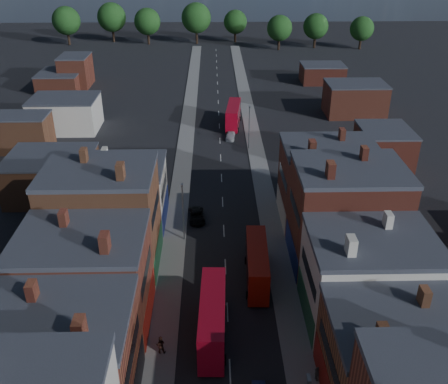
{
  "coord_description": "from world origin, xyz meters",
  "views": [
    {
      "loc": [
        -1.31,
        -24.53,
        35.89
      ],
      "look_at": [
        0.0,
        31.18,
        6.33
      ],
      "focal_mm": 40.0,
      "sensor_mm": 36.0,
      "label": 1
    }
  ],
  "objects_px": {
    "car_3": "(230,136)",
    "bus_2": "(233,115)",
    "ped_1": "(160,345)",
    "ped_3": "(317,374)",
    "bus_1": "(257,264)",
    "bus_0": "(213,318)",
    "car_2": "(197,216)"
  },
  "relations": [
    {
      "from": "bus_0",
      "to": "bus_2",
      "type": "distance_m",
      "value": 59.64
    },
    {
      "from": "ped_1",
      "to": "bus_1",
      "type": "bearing_deg",
      "value": -130.14
    },
    {
      "from": "car_3",
      "to": "ped_3",
      "type": "xyz_separation_m",
      "value": [
        5.65,
        -58.22,
        0.3
      ]
    },
    {
      "from": "bus_2",
      "to": "ped_3",
      "type": "relative_size",
      "value": 6.8
    },
    {
      "from": "bus_0",
      "to": "ped_3",
      "type": "relative_size",
      "value": 6.86
    },
    {
      "from": "bus_2",
      "to": "ped_1",
      "type": "height_order",
      "value": "bus_2"
    },
    {
      "from": "ped_1",
      "to": "ped_3",
      "type": "distance_m",
      "value": 14.66
    },
    {
      "from": "bus_0",
      "to": "bus_2",
      "type": "xyz_separation_m",
      "value": [
        4.4,
        59.48,
        -0.05
      ]
    },
    {
      "from": "bus_1",
      "to": "car_3",
      "type": "distance_m",
      "value": 43.73
    },
    {
      "from": "bus_1",
      "to": "bus_2",
      "type": "relative_size",
      "value": 0.95
    },
    {
      "from": "bus_1",
      "to": "car_3",
      "type": "relative_size",
      "value": 2.45
    },
    {
      "from": "car_3",
      "to": "bus_2",
      "type": "bearing_deg",
      "value": 89.35
    },
    {
      "from": "bus_1",
      "to": "bus_2",
      "type": "distance_m",
      "value": 50.59
    },
    {
      "from": "car_2",
      "to": "ped_3",
      "type": "height_order",
      "value": "ped_3"
    },
    {
      "from": "bus_0",
      "to": "ped_1",
      "type": "height_order",
      "value": "bus_0"
    },
    {
      "from": "car_2",
      "to": "ped_3",
      "type": "xyz_separation_m",
      "value": [
        11.4,
        -28.18,
        0.26
      ]
    },
    {
      "from": "bus_1",
      "to": "ped_3",
      "type": "xyz_separation_m",
      "value": [
        4.19,
        -14.55,
        -1.43
      ]
    },
    {
      "from": "bus_0",
      "to": "bus_1",
      "type": "distance_m",
      "value": 10.23
    },
    {
      "from": "car_2",
      "to": "car_3",
      "type": "relative_size",
      "value": 1.12
    },
    {
      "from": "bus_2",
      "to": "ped_1",
      "type": "xyz_separation_m",
      "value": [
        -9.35,
        -61.47,
        -1.35
      ]
    },
    {
      "from": "bus_0",
      "to": "bus_2",
      "type": "relative_size",
      "value": 1.01
    },
    {
      "from": "ped_3",
      "to": "bus_1",
      "type": "bearing_deg",
      "value": 6.1
    },
    {
      "from": "car_2",
      "to": "ped_3",
      "type": "bearing_deg",
      "value": -74.1
    },
    {
      "from": "bus_1",
      "to": "ped_3",
      "type": "distance_m",
      "value": 15.21
    },
    {
      "from": "bus_2",
      "to": "ped_3",
      "type": "xyz_separation_m",
      "value": [
        4.84,
        -65.13,
        -1.52
      ]
    },
    {
      "from": "car_3",
      "to": "ped_1",
      "type": "bearing_deg",
      "value": -92.89
    },
    {
      "from": "bus_1",
      "to": "car_3",
      "type": "xyz_separation_m",
      "value": [
        -1.46,
        43.67,
        -1.73
      ]
    },
    {
      "from": "ped_1",
      "to": "ped_3",
      "type": "relative_size",
      "value": 1.22
    },
    {
      "from": "bus_0",
      "to": "ped_1",
      "type": "bearing_deg",
      "value": -156.1
    },
    {
      "from": "ped_1",
      "to": "ped_3",
      "type": "bearing_deg",
      "value": 167.96
    },
    {
      "from": "bus_0",
      "to": "car_2",
      "type": "relative_size",
      "value": 2.32
    },
    {
      "from": "car_2",
      "to": "car_3",
      "type": "xyz_separation_m",
      "value": [
        5.76,
        30.04,
        -0.04
      ]
    }
  ]
}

